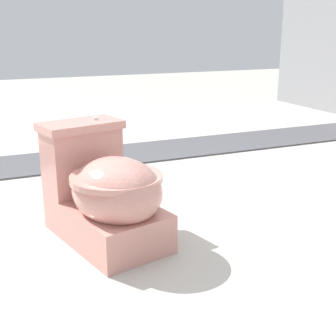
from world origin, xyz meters
TOP-DOWN VIEW (x-y plane):
  - ground_plane at (0.00, 0.00)m, footprint 14.00×14.00m
  - gravel_strip at (-1.22, 0.50)m, footprint 0.56×8.00m
  - toilet at (0.14, -0.18)m, footprint 0.70×0.51m

SIDE VIEW (x-z plane):
  - ground_plane at x=0.00m, z-range 0.00..0.00m
  - gravel_strip at x=-1.22m, z-range 0.00..0.01m
  - toilet at x=0.14m, z-range -0.04..0.48m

